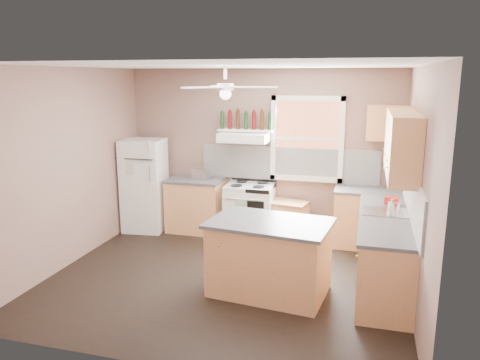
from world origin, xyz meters
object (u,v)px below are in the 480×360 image
(stove, at_px, (250,210))
(cart, at_px, (287,220))
(refrigerator, at_px, (145,185))
(island, at_px, (269,259))
(toaster, at_px, (201,174))

(stove, bearing_deg, cart, -0.18)
(refrigerator, bearing_deg, island, -41.64)
(refrigerator, height_order, cart, refrigerator)
(toaster, height_order, stove, toaster)
(island, bearing_deg, stove, 117.47)
(toaster, relative_size, cart, 0.46)
(toaster, distance_m, island, 2.57)
(cart, bearing_deg, toaster, -167.21)
(refrigerator, xyz_separation_m, toaster, (0.96, 0.14, 0.21))
(toaster, xyz_separation_m, stove, (0.83, 0.01, -0.56))
(island, bearing_deg, cart, 100.15)
(refrigerator, distance_m, cart, 2.47)
(stove, xyz_separation_m, island, (0.74, -1.96, 0.00))
(refrigerator, bearing_deg, toaster, 2.28)
(cart, bearing_deg, stove, -166.59)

